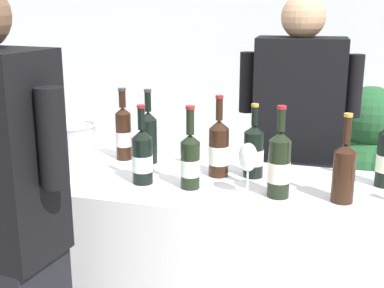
# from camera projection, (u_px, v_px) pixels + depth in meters

# --- Properties ---
(wall_back) EXTENTS (8.00, 0.10, 2.80)m
(wall_back) POSITION_uv_depth(u_px,v_px,m) (280.00, 35.00, 4.39)
(wall_back) COLOR silver
(wall_back) RESTS_ON ground_plane
(counter) EXTENTS (2.25, 0.62, 0.97)m
(counter) POSITION_uv_depth(u_px,v_px,m) (199.00, 285.00, 2.22)
(counter) COLOR white
(counter) RESTS_ON ground_plane
(wine_bottle_0) EXTENTS (0.08, 0.08, 0.33)m
(wine_bottle_0) POSITION_uv_depth(u_px,v_px,m) (149.00, 135.00, 2.29)
(wine_bottle_0) COLOR black
(wine_bottle_0) RESTS_ON counter
(wine_bottle_1) EXTENTS (0.08, 0.08, 0.33)m
(wine_bottle_1) POSITION_uv_depth(u_px,v_px,m) (344.00, 171.00, 1.84)
(wine_bottle_1) COLOR black
(wine_bottle_1) RESTS_ON counter
(wine_bottle_2) EXTENTS (0.08, 0.08, 0.34)m
(wine_bottle_2) POSITION_uv_depth(u_px,v_px,m) (279.00, 164.00, 1.89)
(wine_bottle_2) COLOR black
(wine_bottle_2) RESTS_ON counter
(wine_bottle_3) EXTENTS (0.08, 0.08, 0.31)m
(wine_bottle_3) POSITION_uv_depth(u_px,v_px,m) (254.00, 151.00, 2.11)
(wine_bottle_3) COLOR black
(wine_bottle_3) RESTS_ON counter
(wine_bottle_4) EXTENTS (0.08, 0.08, 0.33)m
(wine_bottle_4) POSITION_uv_depth(u_px,v_px,m) (190.00, 160.00, 1.98)
(wine_bottle_4) COLOR black
(wine_bottle_4) RESTS_ON counter
(wine_bottle_5) EXTENTS (0.07, 0.07, 0.33)m
(wine_bottle_5) POSITION_uv_depth(u_px,v_px,m) (32.00, 128.00, 2.46)
(wine_bottle_5) COLOR black
(wine_bottle_5) RESTS_ON counter
(wine_bottle_6) EXTENTS (0.07, 0.07, 0.33)m
(wine_bottle_6) POSITION_uv_depth(u_px,v_px,m) (123.00, 133.00, 2.35)
(wine_bottle_6) COLOR black
(wine_bottle_6) RESTS_ON counter
(wine_bottle_7) EXTENTS (0.08, 0.08, 0.34)m
(wine_bottle_7) POSITION_uv_depth(u_px,v_px,m) (219.00, 148.00, 2.12)
(wine_bottle_7) COLOR black
(wine_bottle_7) RESTS_ON counter
(wine_bottle_8) EXTENTS (0.08, 0.08, 0.32)m
(wine_bottle_8) POSITION_uv_depth(u_px,v_px,m) (142.00, 156.00, 2.03)
(wine_bottle_8) COLOR black
(wine_bottle_8) RESTS_ON counter
(wine_glass) EXTENTS (0.07, 0.07, 0.20)m
(wine_glass) POSITION_uv_depth(u_px,v_px,m) (248.00, 159.00, 1.89)
(wine_glass) COLOR silver
(wine_glass) RESTS_ON counter
(ice_bucket) EXTENTS (0.21, 0.21, 0.21)m
(ice_bucket) POSITION_uv_depth(u_px,v_px,m) (73.00, 147.00, 2.18)
(ice_bucket) COLOR silver
(ice_bucket) RESTS_ON counter
(person_server) EXTENTS (0.58, 0.26, 1.71)m
(person_server) POSITION_uv_depth(u_px,v_px,m) (295.00, 173.00, 2.59)
(person_server) COLOR black
(person_server) RESTS_ON ground_plane
(person_guest) EXTENTS (0.55, 0.29, 1.73)m
(person_guest) POSITION_uv_depth(u_px,v_px,m) (2.00, 268.00, 1.63)
(person_guest) COLOR black
(person_guest) RESTS_ON ground_plane
(potted_shrub) EXTENTS (0.66, 0.57, 1.18)m
(potted_shrub) POSITION_uv_depth(u_px,v_px,m) (375.00, 161.00, 3.24)
(potted_shrub) COLOR brown
(potted_shrub) RESTS_ON ground_plane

